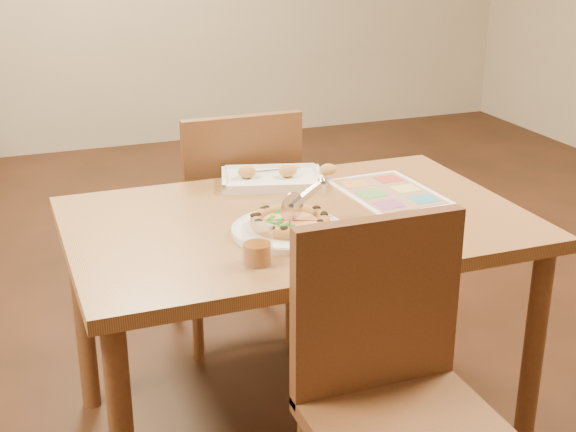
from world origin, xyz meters
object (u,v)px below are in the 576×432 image
object	(u,v)px
appetizer_tray	(275,178)
glass_tumbler	(257,247)
chair_far	(236,201)
pizza_cutter	(302,199)
pizza	(290,222)
menu	(389,192)
dining_table	(297,244)
plate	(288,230)
chair_near	(393,367)

from	to	relation	value
appetizer_tray	glass_tumbler	world-z (taller)	glass_tumbler
chair_far	pizza_cutter	size ratio (longest dim) A/B	3.11
pizza	glass_tumbler	bearing A→B (deg)	-131.78
menu	dining_table	bearing A→B (deg)	-164.32
dining_table	appetizer_tray	world-z (taller)	appetizer_tray
chair_far	dining_table	bearing A→B (deg)	90.00
plate	appetizer_tray	distance (m)	0.43
chair_near	appetizer_tray	bearing A→B (deg)	87.09
plate	glass_tumbler	xyz separation A→B (m)	(-0.14, -0.16, 0.03)
chair_near	menu	world-z (taller)	chair_near
pizza_cutter	appetizer_tray	distance (m)	0.41
pizza	plate	bearing A→B (deg)	-135.23
dining_table	menu	bearing A→B (deg)	15.68
dining_table	menu	xyz separation A→B (m)	(0.34, 0.10, 0.09)
chair_near	glass_tumbler	xyz separation A→B (m)	(-0.21, 0.33, 0.20)
pizza	menu	bearing A→B (deg)	25.73
plate	appetizer_tray	xyz separation A→B (m)	(0.11, 0.42, 0.01)
pizza	glass_tumbler	world-z (taller)	glass_tumbler
chair_far	menu	bearing A→B (deg)	124.31
chair_near	pizza	distance (m)	0.54
glass_tumbler	pizza	bearing A→B (deg)	48.22
chair_far	glass_tumbler	bearing A→B (deg)	76.35
chair_far	chair_near	bearing A→B (deg)	90.00
chair_near	plate	xyz separation A→B (m)	(-0.07, 0.49, 0.16)
chair_near	menu	bearing A→B (deg)	63.74
chair_near	pizza_cutter	size ratio (longest dim) A/B	3.11
dining_table	pizza_cutter	size ratio (longest dim) A/B	8.61
plate	menu	world-z (taller)	plate
chair_near	glass_tumbler	distance (m)	0.44
dining_table	plate	size ratio (longest dim) A/B	4.21
chair_near	pizza_cutter	bearing A→B (deg)	92.11
pizza_cutter	appetizer_tray	bearing A→B (deg)	58.13
chair_far	menu	xyz separation A→B (m)	(0.34, -0.50, 0.16)
pizza	appetizer_tray	world-z (taller)	appetizer_tray
pizza	pizza_cutter	world-z (taller)	pizza_cutter
appetizer_tray	pizza_cutter	bearing A→B (deg)	-99.33
dining_table	glass_tumbler	distance (m)	0.37
pizza_cutter	pizza	bearing A→B (deg)	173.19
pizza	appetizer_tray	size ratio (longest dim) A/B	0.57
appetizer_tray	pizza	bearing A→B (deg)	-104.40
menu	glass_tumbler	bearing A→B (deg)	-146.70
chair_far	pizza_cutter	world-z (taller)	chair_far
chair_far	appetizer_tray	bearing A→B (deg)	99.07
plate	glass_tumbler	size ratio (longest dim) A/B	3.12
glass_tumbler	plate	bearing A→B (deg)	48.44
chair_near	pizza	size ratio (longest dim) A/B	2.13
plate	pizza_cutter	distance (m)	0.10
pizza	pizza_cutter	xyz separation A→B (m)	(0.04, 0.01, 0.06)
chair_far	appetizer_tray	xyz separation A→B (m)	(0.05, -0.29, 0.17)
pizza_cutter	glass_tumbler	bearing A→B (deg)	-159.12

